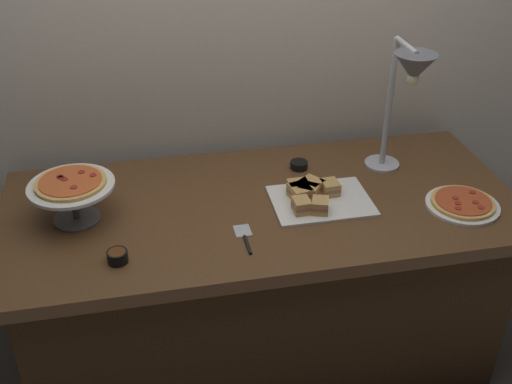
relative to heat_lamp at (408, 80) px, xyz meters
The scene contains 10 objects.
ground_plane 1.30m from the heat_lamp, behind, with size 8.00×8.00×0.00m, color #38332D.
back_wall 0.70m from the heat_lamp, 139.75° to the left, with size 4.40×0.04×2.40m, color beige.
buffet_table 0.96m from the heat_lamp, behind, with size 1.90×0.84×0.76m.
heat_lamp is the anchor object (origin of this frame).
pizza_plate_front 0.49m from the heat_lamp, 51.08° to the right, with size 0.27×0.27×0.03m.
pizza_plate_center 1.23m from the heat_lamp, behind, with size 0.30×0.30×0.16m.
sandwich_platter 0.53m from the heat_lamp, 168.23° to the right, with size 0.36×0.27×0.06m.
sauce_cup_near 1.17m from the heat_lamp, 164.55° to the right, with size 0.07×0.07×0.04m.
sauce_cup_far 0.55m from the heat_lamp, 152.29° to the left, with size 0.07×0.07×0.03m.
serving_spatula 0.80m from the heat_lamp, 158.72° to the right, with size 0.06×0.17×0.01m.
Camera 1 is at (-0.40, -1.87, 2.00)m, focal length 43.46 mm.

